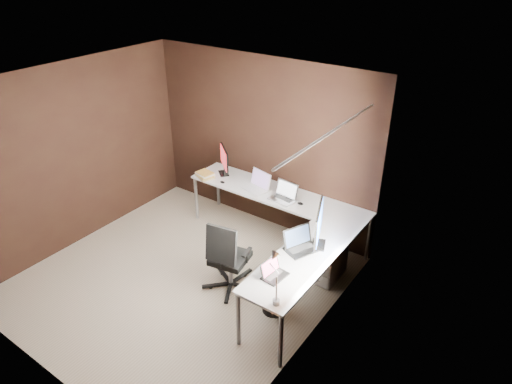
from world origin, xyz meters
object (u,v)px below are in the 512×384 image
laptop_black_big (300,244)px  drawer_pedestal (325,255)px  office_chair (229,269)px  desk_lamp (275,271)px  laptop_white (257,185)px  book_stack (205,175)px  monitor_right (319,224)px  wastebasket (274,300)px  laptop_black_small (273,273)px  monitor_left (224,159)px  laptop_silver (284,195)px

laptop_black_big → drawer_pedestal: bearing=19.2°
drawer_pedestal → office_chair: office_chair is taller
laptop_black_big → desk_lamp: size_ratio=0.85×
laptop_white → book_stack: 0.85m
monitor_right → wastebasket: bearing=132.5°
drawer_pedestal → laptop_black_small: 1.26m
book_stack → wastebasket: size_ratio=1.02×
laptop_black_big → wastebasket: size_ratio=1.42×
office_chair → laptop_black_big: bearing=12.0°
drawer_pedestal → laptop_black_big: bearing=-94.5°
drawer_pedestal → wastebasket: size_ratio=1.94×
laptop_black_big → book_stack: bearing=94.0°
monitor_left → laptop_silver: size_ratio=1.11×
laptop_silver → wastebasket: laptop_silver is taller
monitor_left → laptop_black_big: (1.88, -0.99, -0.18)m
laptop_silver → book_stack: size_ratio=1.18×
book_stack → office_chair: 1.71m
laptop_silver → wastebasket: size_ratio=1.20×
monitor_left → office_chair: 1.84m
monitor_right → laptop_silver: size_ratio=1.54×
monitor_left → desk_lamp: desk_lamp is taller
laptop_silver → desk_lamp: size_ratio=0.72×
drawer_pedestal → office_chair: (-0.83, -0.90, -0.02)m
laptop_silver → office_chair: office_chair is taller
book_stack → monitor_left: bearing=57.8°
laptop_white → wastebasket: bearing=-35.2°
drawer_pedestal → desk_lamp: desk_lamp is taller
laptop_silver → desk_lamp: (0.96, -1.71, 0.27)m
drawer_pedestal → wastebasket: drawer_pedestal is taller
laptop_black_big → desk_lamp: desk_lamp is taller
laptop_white → laptop_silver: (0.46, -0.03, -0.00)m
monitor_right → laptop_black_small: size_ratio=2.00×
monitor_right → laptop_black_small: 0.79m
laptop_white → laptop_black_small: 1.92m
office_chair → monitor_right: bearing=17.7°
office_chair → wastebasket: (0.67, -0.02, -0.13)m
laptop_black_small → desk_lamp: 0.44m
monitor_left → monitor_right: monitor_right is taller
desk_lamp → office_chair: desk_lamp is taller
laptop_black_small → wastebasket: bearing=34.2°
drawer_pedestal → wastebasket: (-0.16, -0.93, -0.15)m
drawer_pedestal → laptop_white: (-1.26, 0.31, 0.48)m
monitor_right → wastebasket: monitor_right is taller
desk_lamp → wastebasket: 1.08m
book_stack → desk_lamp: 2.77m
monitor_left → laptop_black_big: size_ratio=0.94×
monitor_left → wastebasket: 2.36m
laptop_white → laptop_black_big: 1.50m
book_stack → office_chair: (1.26, -1.05, -0.49)m
laptop_black_small → wastebasket: (-0.13, 0.24, -0.62)m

